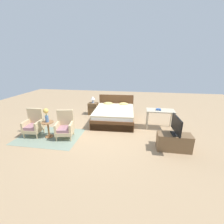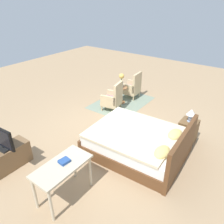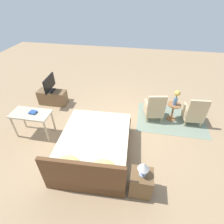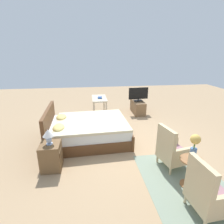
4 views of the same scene
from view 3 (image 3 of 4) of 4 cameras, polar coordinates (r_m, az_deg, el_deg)
ground_plane at (r=5.21m, az=-0.47°, el=-5.64°), size 16.00×16.00×0.00m
floor_rug at (r=5.87m, az=18.64°, el=-2.22°), size 2.10×1.50×0.01m
bed at (r=4.34m, az=-5.82°, el=-11.28°), size 1.75×2.18×0.96m
armchair_by_window_left at (r=5.74m, az=25.18°, el=-0.23°), size 0.57×0.57×0.92m
armchair_by_window_right at (r=5.52m, az=13.62°, el=1.07°), size 0.64×0.64×0.92m
side_table at (r=5.68m, az=19.30°, el=0.62°), size 0.40×0.40×0.56m
flower_vase at (r=5.42m, az=20.35°, el=4.88°), size 0.17×0.17×0.48m
nightstand at (r=3.82m, az=9.41°, el=-21.81°), size 0.44×0.41×0.57m
table_lamp at (r=3.41m, az=10.27°, el=-17.43°), size 0.22×0.22×0.33m
tv_stand at (r=6.50m, az=-18.80°, el=4.56°), size 0.96×0.40×0.50m
tv_flatscreen at (r=6.25m, az=-19.76°, el=8.62°), size 0.22×0.78×0.53m
vanity_desk at (r=5.14m, az=-24.84°, el=-1.31°), size 1.04×0.52×0.73m
book_stack at (r=5.04m, az=-24.39°, el=-0.10°), size 0.20×0.17×0.05m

